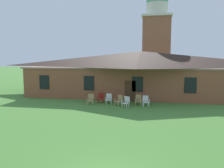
% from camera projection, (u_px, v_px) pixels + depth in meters
% --- Properties ---
extents(brick_building, '(26.06, 10.40, 5.19)m').
position_uv_depth(brick_building, '(141.00, 72.00, 26.26)').
color(brick_building, brown).
rests_on(brick_building, ground).
extents(dome_tower, '(5.18, 5.18, 17.57)m').
position_uv_depth(dome_tower, '(156.00, 38.00, 39.09)').
color(dome_tower, '#93563D').
rests_on(dome_tower, ground).
extents(lawn_chair_by_porch, '(0.66, 0.69, 0.96)m').
position_uv_depth(lawn_chair_by_porch, '(91.00, 99.00, 20.44)').
color(lawn_chair_by_porch, tan).
rests_on(lawn_chair_by_porch, ground).
extents(lawn_chair_near_door, '(0.65, 0.67, 0.96)m').
position_uv_depth(lawn_chair_near_door, '(101.00, 98.00, 21.14)').
color(lawn_chair_near_door, maroon).
rests_on(lawn_chair_near_door, ground).
extents(lawn_chair_left_end, '(0.69, 0.72, 0.96)m').
position_uv_depth(lawn_chair_left_end, '(109.00, 98.00, 20.70)').
color(lawn_chair_left_end, white).
rests_on(lawn_chair_left_end, ground).
extents(lawn_chair_middle, '(0.84, 0.86, 0.96)m').
position_uv_depth(lawn_chair_middle, '(119.00, 100.00, 19.89)').
color(lawn_chair_middle, tan).
rests_on(lawn_chair_middle, ground).
extents(lawn_chair_right_end, '(0.77, 0.82, 0.96)m').
position_uv_depth(lawn_chair_right_end, '(126.00, 102.00, 19.13)').
color(lawn_chair_right_end, silver).
rests_on(lawn_chair_right_end, ground).
extents(lawn_chair_far_side, '(0.66, 0.68, 0.96)m').
position_uv_depth(lawn_chair_far_side, '(138.00, 100.00, 20.08)').
color(lawn_chair_far_side, tan).
rests_on(lawn_chair_far_side, ground).
extents(lawn_chair_under_eave, '(0.71, 0.75, 0.96)m').
position_uv_depth(lawn_chair_under_eave, '(146.00, 101.00, 19.55)').
color(lawn_chair_under_eave, white).
rests_on(lawn_chair_under_eave, ground).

